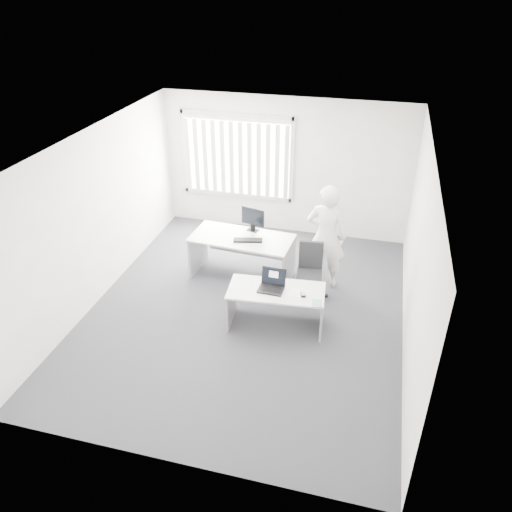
% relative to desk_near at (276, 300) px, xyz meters
% --- Properties ---
extents(ground, '(6.00, 6.00, 0.00)m').
position_rel_desk_near_xyz_m(ground, '(-0.55, 0.25, -0.48)').
color(ground, '#414147').
rests_on(ground, ground).
extents(wall_back, '(5.00, 0.02, 2.80)m').
position_rel_desk_near_xyz_m(wall_back, '(-0.55, 3.25, 0.92)').
color(wall_back, white).
rests_on(wall_back, ground).
extents(wall_front, '(5.00, 0.02, 2.80)m').
position_rel_desk_near_xyz_m(wall_front, '(-0.55, -2.75, 0.92)').
color(wall_front, white).
rests_on(wall_front, ground).
extents(wall_left, '(0.02, 6.00, 2.80)m').
position_rel_desk_near_xyz_m(wall_left, '(-3.05, 0.25, 0.92)').
color(wall_left, white).
rests_on(wall_left, ground).
extents(wall_right, '(0.02, 6.00, 2.80)m').
position_rel_desk_near_xyz_m(wall_right, '(1.95, 0.25, 0.92)').
color(wall_right, white).
rests_on(wall_right, ground).
extents(ceiling, '(5.00, 6.00, 0.02)m').
position_rel_desk_near_xyz_m(ceiling, '(-0.55, 0.25, 2.32)').
color(ceiling, white).
rests_on(ceiling, wall_back).
extents(window, '(2.32, 0.06, 1.76)m').
position_rel_desk_near_xyz_m(window, '(-1.55, 3.21, 1.07)').
color(window, beige).
rests_on(window, wall_back).
extents(blinds, '(2.20, 0.10, 1.50)m').
position_rel_desk_near_xyz_m(blinds, '(-1.55, 3.15, 1.04)').
color(blinds, white).
rests_on(blinds, wall_back).
extents(desk_near, '(1.51, 0.81, 0.67)m').
position_rel_desk_near_xyz_m(desk_near, '(0.00, 0.00, 0.00)').
color(desk_near, silver).
rests_on(desk_near, ground).
extents(desk_far, '(1.82, 0.95, 0.81)m').
position_rel_desk_near_xyz_m(desk_far, '(-0.90, 1.24, 0.10)').
color(desk_far, silver).
rests_on(desk_far, ground).
extents(office_chair, '(0.60, 0.60, 0.96)m').
position_rel_desk_near_xyz_m(office_chair, '(0.36, 0.96, -0.18)').
color(office_chair, black).
rests_on(office_chair, ground).
extents(person, '(0.70, 0.47, 1.87)m').
position_rel_desk_near_xyz_m(person, '(0.55, 1.38, 0.46)').
color(person, silver).
rests_on(person, ground).
extents(laptop, '(0.39, 0.35, 0.29)m').
position_rel_desk_near_xyz_m(laptop, '(-0.08, -0.03, 0.33)').
color(laptop, black).
rests_on(laptop, desk_near).
extents(paper_sheet, '(0.30, 0.22, 0.00)m').
position_rel_desk_near_xyz_m(paper_sheet, '(0.34, -0.00, 0.19)').
color(paper_sheet, white).
rests_on(paper_sheet, desk_near).
extents(mouse, '(0.10, 0.13, 0.05)m').
position_rel_desk_near_xyz_m(mouse, '(0.42, -0.05, 0.21)').
color(mouse, silver).
rests_on(mouse, paper_sheet).
extents(booklet, '(0.18, 0.22, 0.01)m').
position_rel_desk_near_xyz_m(booklet, '(0.65, -0.19, 0.19)').
color(booklet, silver).
rests_on(booklet, desk_near).
extents(keyboard, '(0.52, 0.27, 0.02)m').
position_rel_desk_near_xyz_m(keyboard, '(-0.76, 1.13, 0.34)').
color(keyboard, black).
rests_on(keyboard, desk_far).
extents(monitor, '(0.46, 0.23, 0.44)m').
position_rel_desk_near_xyz_m(monitor, '(-0.77, 1.54, 0.55)').
color(monitor, black).
rests_on(monitor, desk_far).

